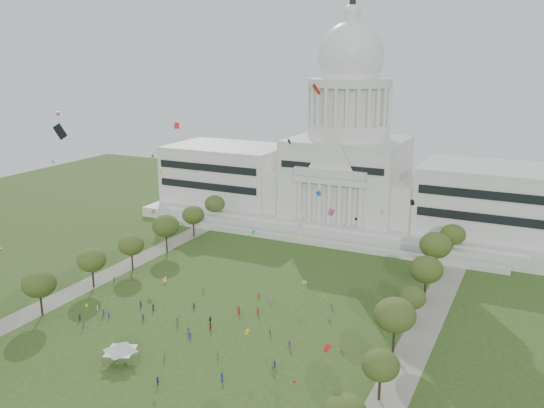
% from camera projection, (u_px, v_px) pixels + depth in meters
% --- Properties ---
extents(ground, '(400.00, 400.00, 0.00)m').
position_uv_depth(ground, '(189.00, 346.00, 135.55)').
color(ground, '#324C19').
rests_on(ground, ground).
extents(capitol, '(160.00, 64.50, 91.30)m').
position_uv_depth(capitol, '(347.00, 169.00, 228.80)').
color(capitol, silver).
rests_on(capitol, ground).
extents(path_left, '(8.00, 160.00, 0.04)m').
position_uv_depth(path_left, '(115.00, 271.00, 181.84)').
color(path_left, gray).
rests_on(path_left, ground).
extents(path_right, '(8.00, 160.00, 0.04)m').
position_uv_depth(path_right, '(421.00, 334.00, 141.50)').
color(path_right, gray).
rests_on(path_right, ground).
extents(row_tree_l_1, '(8.86, 8.86, 12.59)m').
position_uv_depth(row_tree_l_1, '(39.00, 284.00, 149.20)').
color(row_tree_l_1, black).
rests_on(row_tree_l_1, ground).
extents(row_tree_r_1, '(7.58, 7.58, 10.78)m').
position_uv_depth(row_tree_r_1, '(381.00, 365.00, 112.65)').
color(row_tree_r_1, black).
rests_on(row_tree_r_1, ground).
extents(row_tree_l_2, '(8.42, 8.42, 11.97)m').
position_uv_depth(row_tree_l_2, '(92.00, 260.00, 167.38)').
color(row_tree_l_2, black).
rests_on(row_tree_l_2, ground).
extents(row_tree_r_2, '(9.55, 9.55, 13.58)m').
position_uv_depth(row_tree_r_2, '(395.00, 315.00, 129.72)').
color(row_tree_r_2, black).
rests_on(row_tree_r_2, ground).
extents(row_tree_l_3, '(8.12, 8.12, 11.55)m').
position_uv_depth(row_tree_l_3, '(131.00, 245.00, 181.52)').
color(row_tree_l_3, black).
rests_on(row_tree_l_3, ground).
extents(row_tree_r_3, '(7.01, 7.01, 9.98)m').
position_uv_depth(row_tree_r_3, '(412.00, 298.00, 145.12)').
color(row_tree_r_3, black).
rests_on(row_tree_r_3, ground).
extents(row_tree_l_4, '(9.29, 9.29, 13.21)m').
position_uv_depth(row_tree_l_4, '(166.00, 226.00, 197.33)').
color(row_tree_l_4, black).
rests_on(row_tree_l_4, ground).
extents(row_tree_r_4, '(9.19, 9.19, 13.06)m').
position_uv_depth(row_tree_r_4, '(427.00, 270.00, 157.96)').
color(row_tree_r_4, black).
rests_on(row_tree_r_4, ground).
extents(row_tree_l_5, '(8.33, 8.33, 11.85)m').
position_uv_depth(row_tree_l_5, '(193.00, 215.00, 214.25)').
color(row_tree_l_5, black).
rests_on(row_tree_l_5, ground).
extents(row_tree_r_5, '(9.82, 9.82, 13.96)m').
position_uv_depth(row_tree_r_5, '(436.00, 245.00, 175.88)').
color(row_tree_r_5, black).
rests_on(row_tree_r_5, ground).
extents(row_tree_l_6, '(8.19, 8.19, 11.64)m').
position_uv_depth(row_tree_l_6, '(215.00, 204.00, 230.77)').
color(row_tree_l_6, black).
rests_on(row_tree_l_6, ground).
extents(row_tree_r_6, '(8.42, 8.42, 11.97)m').
position_uv_depth(row_tree_r_6, '(453.00, 235.00, 190.83)').
color(row_tree_r_6, black).
rests_on(row_tree_r_6, ground).
extents(event_tent, '(10.76, 10.76, 4.70)m').
position_uv_depth(event_tent, '(120.00, 347.00, 127.92)').
color(event_tent, '#4C4C4C').
rests_on(event_tent, ground).
extents(person_0, '(0.89, 0.94, 1.62)m').
position_uv_depth(person_0, '(341.00, 349.00, 132.80)').
color(person_0, olive).
rests_on(person_0, ground).
extents(person_2, '(1.07, 0.83, 1.93)m').
position_uv_depth(person_2, '(290.00, 345.00, 134.27)').
color(person_2, '#994C8C').
rests_on(person_2, ground).
extents(person_3, '(0.98, 1.25, 1.72)m').
position_uv_depth(person_3, '(217.00, 356.00, 129.49)').
color(person_3, '#4C4C51').
rests_on(person_3, ground).
extents(person_4, '(1.01, 1.33, 2.02)m').
position_uv_depth(person_4, '(210.00, 320.00, 146.40)').
color(person_4, '#26262B').
rests_on(person_4, ground).
extents(person_5, '(1.44, 1.80, 1.83)m').
position_uv_depth(person_5, '(210.00, 327.00, 142.83)').
color(person_5, '#B21E1E').
rests_on(person_5, ground).
extents(person_6, '(0.91, 1.09, 1.91)m').
position_uv_depth(person_6, '(222.00, 377.00, 120.84)').
color(person_6, navy).
rests_on(person_6, ground).
extents(person_7, '(0.74, 0.72, 1.65)m').
position_uv_depth(person_7, '(114.00, 357.00, 129.13)').
color(person_7, '#994C8C').
rests_on(person_7, ground).
extents(person_8, '(0.92, 0.64, 1.75)m').
position_uv_depth(person_8, '(143.00, 317.00, 148.29)').
color(person_8, '#4C4C51').
rests_on(person_8, ground).
extents(person_9, '(1.25, 1.18, 1.76)m').
position_uv_depth(person_9, '(273.00, 368.00, 124.35)').
color(person_9, '#4C4C51').
rests_on(person_9, ground).
extents(person_10, '(0.81, 1.11, 1.70)m').
position_uv_depth(person_10, '(270.00, 332.00, 140.32)').
color(person_10, olive).
rests_on(person_10, ground).
extents(person_11, '(1.71, 1.62, 1.82)m').
position_uv_depth(person_11, '(158.00, 381.00, 119.56)').
color(person_11, navy).
rests_on(person_11, ground).
extents(distant_crowd, '(65.85, 41.61, 1.95)m').
position_uv_depth(distant_crowd, '(176.00, 310.00, 152.53)').
color(distant_crowd, '#26262B').
rests_on(distant_crowd, ground).
extents(kite_swarm, '(87.54, 98.99, 58.21)m').
position_uv_depth(kite_swarm, '(217.00, 221.00, 136.24)').
color(kite_swarm, black).
rests_on(kite_swarm, ground).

